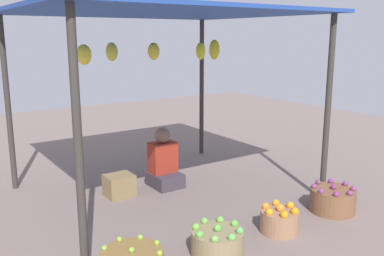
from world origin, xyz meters
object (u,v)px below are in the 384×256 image
(basket_oranges, at_px, (279,220))
(basket_purple_onions, at_px, (333,200))
(basket_green_apples, at_px, (217,242))
(wooden_crate_near_vendor, at_px, (119,185))
(vendor_person, at_px, (164,164))

(basket_oranges, height_order, basket_purple_onions, basket_purple_onions)
(basket_green_apples, height_order, basket_purple_onions, basket_purple_onions)
(basket_green_apples, bearing_deg, basket_oranges, 1.44)
(basket_green_apples, relative_size, wooden_crate_near_vendor, 1.42)
(basket_green_apples, xyz_separation_m, basket_oranges, (0.80, 0.02, -0.00))
(basket_oranges, relative_size, wooden_crate_near_vendor, 1.15)
(vendor_person, relative_size, basket_green_apples, 1.64)
(wooden_crate_near_vendor, bearing_deg, basket_green_apples, -86.84)
(vendor_person, xyz_separation_m, wooden_crate_near_vendor, (-0.64, -0.00, -0.16))
(vendor_person, distance_m, basket_oranges, 1.84)
(basket_purple_onions, xyz_separation_m, wooden_crate_near_vendor, (-1.77, 1.78, -0.00))
(vendor_person, bearing_deg, basket_purple_onions, -57.73)
(vendor_person, xyz_separation_m, basket_purple_onions, (1.13, -1.79, -0.16))
(basket_green_apples, relative_size, basket_purple_onions, 0.95)
(basket_purple_onions, bearing_deg, basket_oranges, -178.32)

